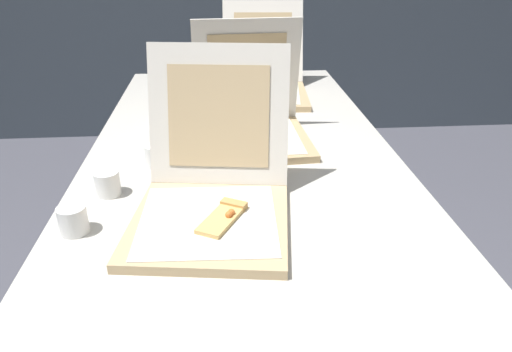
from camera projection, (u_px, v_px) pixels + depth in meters
table at (245, 183)px, 1.35m from camera, size 0.93×2.18×0.72m
pizza_box_front at (212, 197)px, 1.08m from camera, size 0.40×0.48×0.36m
pizza_box_middle at (252, 124)px, 1.50m from camera, size 0.37×0.37×0.36m
pizza_box_back at (263, 83)px, 1.94m from camera, size 0.38×0.50×0.34m
cup_white_near_left at (73, 220)px, 1.03m from camera, size 0.06×0.06×0.06m
cup_white_near_center at (107, 183)px, 1.18m from camera, size 0.06×0.06×0.06m
cup_white_far at (168, 118)px, 1.61m from camera, size 0.06×0.06×0.06m
cup_white_mid at (156, 156)px, 1.33m from camera, size 0.06×0.06×0.06m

